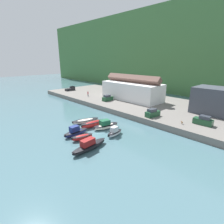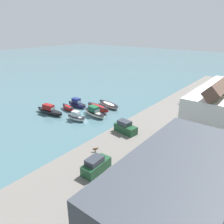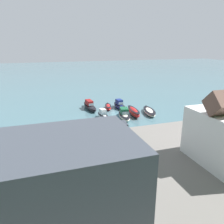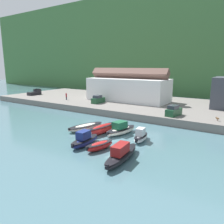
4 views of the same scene
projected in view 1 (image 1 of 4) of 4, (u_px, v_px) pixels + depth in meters
name	position (u px, v px, depth m)	size (l,w,h in m)	color
ground_plane	(95.00, 133.00, 40.26)	(320.00, 320.00, 0.00)	#476B75
quay_promenade	(160.00, 108.00, 58.39)	(106.69, 29.84, 1.59)	slate
harbor_clubhouse	(132.00, 90.00, 65.71)	(23.59, 9.38, 9.32)	white
moored_boat_0	(85.00, 121.00, 46.62)	(4.04, 7.81, 0.96)	white
moored_boat_1	(94.00, 124.00, 43.70)	(2.46, 7.40, 1.56)	red
moored_boat_2	(106.00, 125.00, 42.69)	(3.48, 7.06, 2.26)	white
moored_boat_3	(115.00, 132.00, 38.77)	(2.16, 4.66, 2.14)	white
moored_boat_4	(75.00, 132.00, 38.85)	(2.11, 5.91, 2.26)	navy
moored_boat_5	(82.00, 137.00, 36.77)	(2.52, 4.92, 1.11)	red
moored_boat_6	(89.00, 146.00, 32.75)	(2.58, 8.22, 2.24)	black
parked_car_0	(203.00, 121.00, 40.88)	(4.26, 1.94, 2.16)	#1E4C2D
parked_car_1	(152.00, 113.00, 46.67)	(2.36, 4.41, 2.16)	#1E4C2D
parked_car_2	(108.00, 98.00, 64.41)	(1.92, 4.25, 2.16)	#1E4C2D
pickup_truck_0	(71.00, 89.00, 85.18)	(2.24, 4.84, 1.90)	black
person_on_quay	(88.00, 94.00, 71.65)	(0.40, 0.40, 2.14)	#232838
dog_on_quay	(182.00, 122.00, 41.28)	(0.81, 0.74, 0.68)	brown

